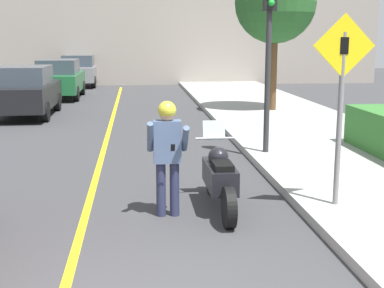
# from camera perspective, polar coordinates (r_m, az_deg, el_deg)

# --- Properties ---
(road_center_line) EXTENTS (0.12, 36.00, 0.01)m
(road_center_line) POSITION_cam_1_polar(r_m,az_deg,el_deg) (10.91, -9.98, -2.68)
(road_center_line) COLOR yellow
(road_center_line) RESTS_ON ground
(building_backdrop) EXTENTS (28.00, 1.20, 8.02)m
(building_backdrop) POSITION_cam_1_polar(r_m,az_deg,el_deg) (30.59, -6.52, 13.86)
(building_backdrop) COLOR gray
(building_backdrop) RESTS_ON ground
(motorcycle) EXTENTS (0.62, 2.28, 1.28)m
(motorcycle) POSITION_cam_1_polar(r_m,az_deg,el_deg) (8.23, 2.96, -3.59)
(motorcycle) COLOR black
(motorcycle) RESTS_ON ground
(person_biker) EXTENTS (0.59, 0.47, 1.72)m
(person_biker) POSITION_cam_1_polar(r_m,az_deg,el_deg) (7.76, -2.64, -0.28)
(person_biker) COLOR #282D4C
(person_biker) RESTS_ON ground
(crossing_sign) EXTENTS (0.91, 0.08, 2.80)m
(crossing_sign) POSITION_cam_1_polar(r_m,az_deg,el_deg) (8.03, 15.64, 5.34)
(crossing_sign) COLOR slate
(crossing_sign) RESTS_ON sidewalk_curb
(traffic_light) EXTENTS (0.26, 0.30, 3.75)m
(traffic_light) POSITION_cam_1_polar(r_m,az_deg,el_deg) (11.53, 8.23, 11.94)
(traffic_light) COLOR #2D2D30
(traffic_light) RESTS_ON sidewalk_curb
(street_tree) EXTENTS (2.72, 2.72, 4.97)m
(street_tree) POSITION_cam_1_polar(r_m,az_deg,el_deg) (18.61, 8.89, 14.66)
(street_tree) COLOR brown
(street_tree) RESTS_ON sidewalk_curb
(parked_car_black) EXTENTS (1.88, 4.20, 1.68)m
(parked_car_black) POSITION_cam_1_polar(r_m,az_deg,el_deg) (18.72, -17.36, 5.42)
(parked_car_black) COLOR black
(parked_car_black) RESTS_ON ground
(parked_car_green) EXTENTS (1.88, 4.20, 1.68)m
(parked_car_green) POSITION_cam_1_polar(r_m,az_deg,el_deg) (24.02, -13.97, 6.79)
(parked_car_green) COLOR black
(parked_car_green) RESTS_ON ground
(parked_car_grey) EXTENTS (1.88, 4.20, 1.68)m
(parked_car_grey) POSITION_cam_1_polar(r_m,az_deg,el_deg) (29.80, -11.92, 7.69)
(parked_car_grey) COLOR black
(parked_car_grey) RESTS_ON ground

